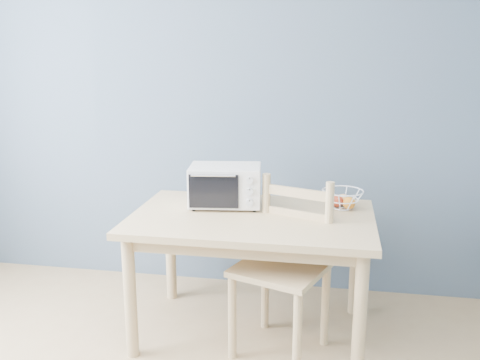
% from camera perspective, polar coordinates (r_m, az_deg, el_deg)
% --- Properties ---
extents(room, '(4.01, 4.51, 2.61)m').
position_cam_1_polar(room, '(1.71, -22.05, -0.41)').
color(room, tan).
rests_on(room, ground).
extents(dining_table, '(1.40, 0.90, 0.75)m').
position_cam_1_polar(dining_table, '(3.14, 1.28, -5.54)').
color(dining_table, tan).
rests_on(dining_table, ground).
extents(toaster_oven, '(0.46, 0.37, 0.25)m').
position_cam_1_polar(toaster_oven, '(3.25, -1.88, -0.53)').
color(toaster_oven, white).
rests_on(toaster_oven, dining_table).
extents(fruit_basket, '(0.29, 0.29, 0.11)m').
position_cam_1_polar(fruit_basket, '(3.28, 10.91, -2.00)').
color(fruit_basket, white).
rests_on(fruit_basket, dining_table).
extents(dining_chair, '(0.59, 0.59, 0.98)m').
position_cam_1_polar(dining_chair, '(3.05, 4.74, -9.46)').
color(dining_chair, tan).
rests_on(dining_chair, ground).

